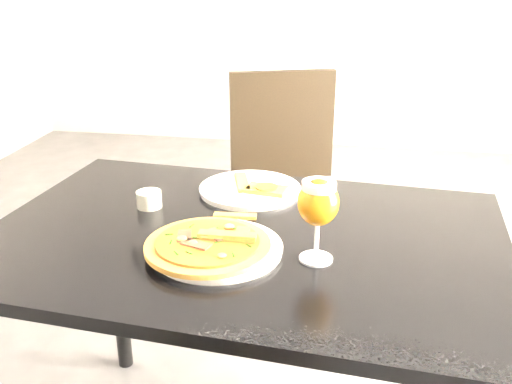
% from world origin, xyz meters
% --- Properties ---
extents(dining_table, '(1.26, 0.90, 0.75)m').
position_xyz_m(dining_table, '(-0.23, -0.16, 0.66)').
color(dining_table, black).
rests_on(dining_table, ground).
extents(chair_far, '(0.55, 0.55, 0.95)m').
position_xyz_m(chair_far, '(-0.22, 0.73, 0.52)').
color(chair_far, black).
rests_on(chair_far, ground).
extents(plate_main, '(0.36, 0.36, 0.02)m').
position_xyz_m(plate_main, '(-0.26, -0.27, 0.76)').
color(plate_main, white).
rests_on(plate_main, dining_table).
extents(pizza, '(0.27, 0.27, 0.03)m').
position_xyz_m(pizza, '(-0.28, -0.28, 0.77)').
color(pizza, olive).
rests_on(pizza, plate_main).
extents(plate_second, '(0.37, 0.37, 0.01)m').
position_xyz_m(plate_second, '(-0.26, 0.09, 0.76)').
color(plate_second, white).
rests_on(plate_second, dining_table).
extents(crust_scraps, '(0.17, 0.15, 0.02)m').
position_xyz_m(crust_scraps, '(-0.23, 0.08, 0.77)').
color(crust_scraps, olive).
rests_on(crust_scraps, plate_second).
extents(loose_crust, '(0.11, 0.03, 0.01)m').
position_xyz_m(loose_crust, '(-0.26, -0.08, 0.75)').
color(loose_crust, olive).
rests_on(loose_crust, dining_table).
extents(sauce_cup, '(0.06, 0.06, 0.04)m').
position_xyz_m(sauce_cup, '(-0.49, -0.06, 0.77)').
color(sauce_cup, beige).
rests_on(sauce_cup, dining_table).
extents(beer_glass, '(0.09, 0.09, 0.18)m').
position_xyz_m(beer_glass, '(-0.05, -0.27, 0.88)').
color(beer_glass, silver).
rests_on(beer_glass, dining_table).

